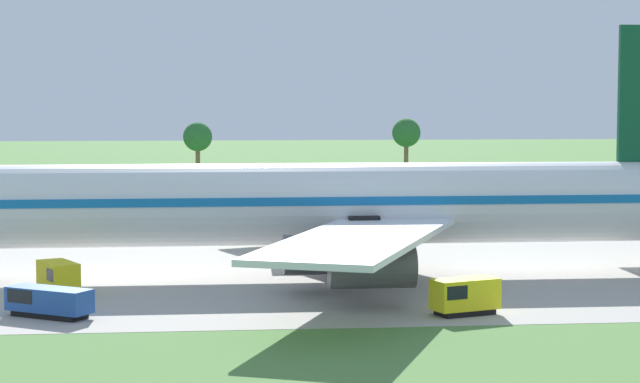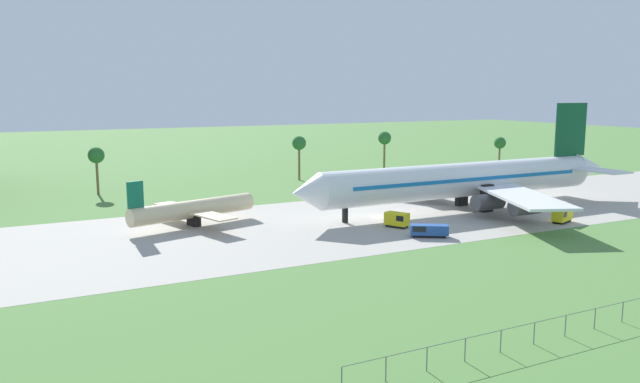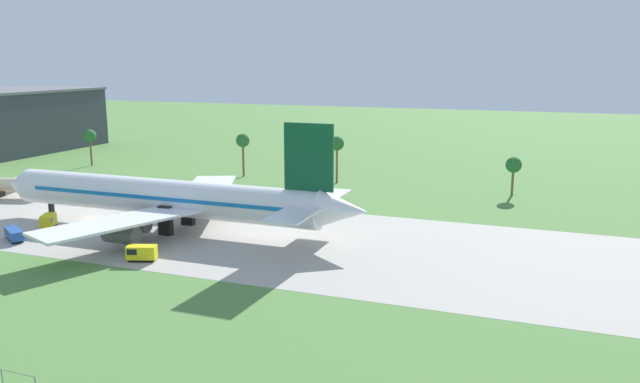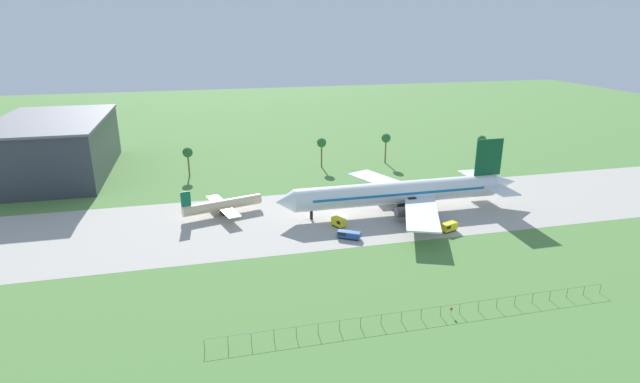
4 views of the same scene
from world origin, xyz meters
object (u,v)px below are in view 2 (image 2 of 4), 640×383
Objects in this scene: baggage_tug at (398,219)px; jet_airliner at (469,180)px; catering_van at (562,215)px; fuel_truck at (428,230)px; regional_aircraft at (193,209)px.

jet_airliner is at bearing 18.61° from baggage_tug.
catering_van is at bearing -70.74° from jet_airliner.
regional_aircraft is at bearing 140.57° from fuel_truck.
catering_van is (6.06, -17.35, -4.54)m from jet_airliner.
regional_aircraft reaches higher than baggage_tug.
regional_aircraft is (-51.93, 9.74, -2.98)m from jet_airliner.
jet_airliner is 52.92m from regional_aircraft.
regional_aircraft is 4.79× the size of catering_van.
baggage_tug reaches higher than fuel_truck.
catering_van is at bearing -25.04° from regional_aircraft.
regional_aircraft is at bearing 154.96° from catering_van.
fuel_truck is (30.53, -25.10, -1.79)m from regional_aircraft.
fuel_truck is at bearing -39.43° from regional_aircraft.
regional_aircraft is at bearing 169.38° from jet_airliner.
regional_aircraft is 3.82× the size of fuel_truck.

